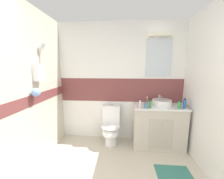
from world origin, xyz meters
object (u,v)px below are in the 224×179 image
(toothpaste_tube_upright, at_px, (140,104))
(shampoo_bottle_tall, at_px, (185,104))
(toilet, at_px, (111,127))
(toothbrush_cup, at_px, (146,105))
(sink_basin, at_px, (162,102))
(soap_dispenser, at_px, (179,105))
(deodorant_spray_can, at_px, (150,104))

(toothpaste_tube_upright, xyz_separation_m, shampoo_bottle_tall, (0.79, 0.02, 0.01))
(toilet, distance_m, toothbrush_cup, 0.87)
(sink_basin, bearing_deg, toothpaste_tube_upright, -156.82)
(toothbrush_cup, bearing_deg, sink_basin, 29.16)
(toothbrush_cup, relative_size, soap_dispenser, 1.26)
(toothbrush_cup, bearing_deg, toilet, 164.67)
(toothpaste_tube_upright, bearing_deg, toothbrush_cup, 2.74)
(deodorant_spray_can, bearing_deg, soap_dispenser, 0.87)
(soap_dispenser, distance_m, toothpaste_tube_upright, 0.70)
(toothbrush_cup, bearing_deg, toothpaste_tube_upright, -177.26)
(toilet, bearing_deg, sink_basin, 0.11)
(shampoo_bottle_tall, bearing_deg, deodorant_spray_can, -178.94)
(toothbrush_cup, distance_m, toothpaste_tube_upright, 0.12)
(shampoo_bottle_tall, bearing_deg, sink_basin, 154.48)
(sink_basin, bearing_deg, deodorant_spray_can, -144.78)
(toilet, relative_size, shampoo_bottle_tall, 4.30)
(toothbrush_cup, xyz_separation_m, deodorant_spray_can, (0.08, 0.00, 0.02))
(sink_basin, relative_size, shampoo_bottle_tall, 2.17)
(toothbrush_cup, distance_m, shampoo_bottle_tall, 0.68)
(toothbrush_cup, bearing_deg, deodorant_spray_can, 3.66)
(sink_basin, relative_size, toothbrush_cup, 1.95)
(toothpaste_tube_upright, relative_size, deodorant_spray_can, 1.02)
(toothpaste_tube_upright, distance_m, deodorant_spray_can, 0.19)
(toothbrush_cup, height_order, deodorant_spray_can, toothbrush_cup)
(toothpaste_tube_upright, distance_m, shampoo_bottle_tall, 0.79)
(sink_basin, xyz_separation_m, toothbrush_cup, (-0.33, -0.18, -0.01))
(sink_basin, bearing_deg, shampoo_bottle_tall, -25.52)
(sink_basin, height_order, toothpaste_tube_upright, sink_basin)
(soap_dispenser, relative_size, toothpaste_tube_upright, 1.02)
(toothbrush_cup, distance_m, deodorant_spray_can, 0.08)
(soap_dispenser, xyz_separation_m, shampoo_bottle_tall, (0.09, 0.00, 0.02))
(toothpaste_tube_upright, bearing_deg, shampoo_bottle_tall, 1.55)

